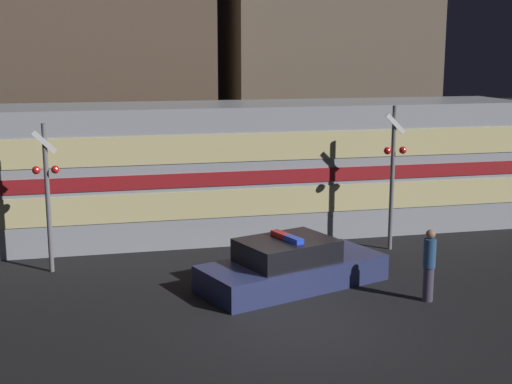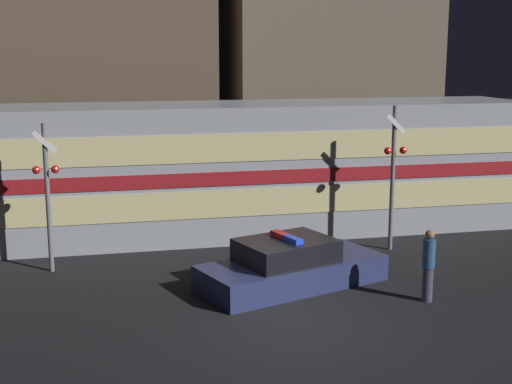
# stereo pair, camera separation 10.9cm
# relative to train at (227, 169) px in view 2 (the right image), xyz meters

# --- Properties ---
(ground_plane) EXTENTS (120.00, 120.00, 0.00)m
(ground_plane) POSITION_rel_train_xyz_m (-0.02, -7.52, -1.94)
(ground_plane) COLOR black
(train) EXTENTS (18.08, 3.11, 3.88)m
(train) POSITION_rel_train_xyz_m (0.00, 0.00, 0.00)
(train) COLOR #999EA5
(train) RESTS_ON ground_plane
(police_car) EXTENTS (4.72, 3.14, 1.26)m
(police_car) POSITION_rel_train_xyz_m (0.53, -5.19, -1.48)
(police_car) COLOR navy
(police_car) RESTS_ON ground_plane
(pedestrian) EXTENTS (0.27, 0.27, 1.62)m
(pedestrian) POSITION_rel_train_xyz_m (3.18, -6.84, -1.11)
(pedestrian) COLOR #3F384C
(pedestrian) RESTS_ON ground_plane
(crossing_signal_near) EXTENTS (0.64, 0.28, 3.97)m
(crossing_signal_near) POSITION_rel_train_xyz_m (4.04, -2.83, 0.27)
(crossing_signal_near) COLOR slate
(crossing_signal_near) RESTS_ON ground_plane
(crossing_signal_far) EXTENTS (0.64, 0.28, 3.70)m
(crossing_signal_far) POSITION_rel_train_xyz_m (-4.99, -2.81, 0.13)
(crossing_signal_far) COLOR slate
(crossing_signal_far) RESTS_ON ground_plane
(building_left) EXTENTS (7.70, 6.31, 8.85)m
(building_left) POSITION_rel_train_xyz_m (-3.21, 8.16, 2.48)
(building_left) COLOR brown
(building_left) RESTS_ON ground_plane
(building_center) EXTENTS (8.27, 5.36, 10.30)m
(building_center) POSITION_rel_train_xyz_m (5.82, 8.54, 3.21)
(building_center) COLOR brown
(building_center) RESTS_ON ground_plane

